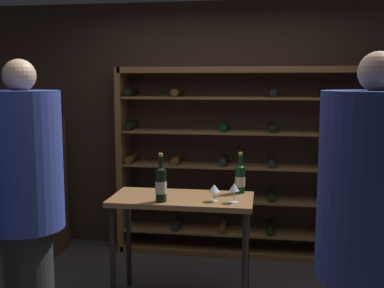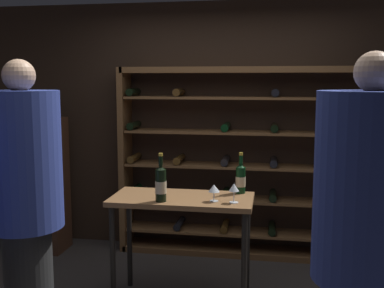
{
  "view_description": "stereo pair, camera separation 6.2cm",
  "coord_description": "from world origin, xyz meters",
  "px_view_note": "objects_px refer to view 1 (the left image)",
  "views": [
    {
      "loc": [
        0.46,
        -3.24,
        1.8
      ],
      "look_at": [
        -0.09,
        0.31,
        1.31
      ],
      "focal_mm": 44.06,
      "sensor_mm": 36.0,
      "label": 1
    },
    {
      "loc": [
        0.52,
        -3.23,
        1.8
      ],
      "look_at": [
        -0.09,
        0.31,
        1.31
      ],
      "focal_mm": 44.06,
      "sensor_mm": 36.0,
      "label": 2
    }
  ],
  "objects_px": {
    "wine_rack": "(248,164)",
    "wine_bottle_green_slim": "(161,184)",
    "tasting_table": "(182,211)",
    "wine_glass_stemmed_center": "(214,189)",
    "wine_glass_stemmed_right": "(234,188)",
    "wine_bottle_red_label": "(240,178)",
    "display_cabinet": "(41,185)",
    "person_guest_plum_blouse": "(25,194)",
    "person_guest_khaki": "(370,233)"
  },
  "relations": [
    {
      "from": "wine_bottle_red_label",
      "to": "wine_glass_stemmed_center",
      "type": "relative_size",
      "value": 2.56
    },
    {
      "from": "tasting_table",
      "to": "display_cabinet",
      "type": "bearing_deg",
      "value": 150.85
    },
    {
      "from": "wine_rack",
      "to": "wine_glass_stemmed_right",
      "type": "relative_size",
      "value": 17.93
    },
    {
      "from": "tasting_table",
      "to": "person_guest_khaki",
      "type": "bearing_deg",
      "value": -48.27
    },
    {
      "from": "wine_bottle_green_slim",
      "to": "tasting_table",
      "type": "bearing_deg",
      "value": 51.53
    },
    {
      "from": "wine_bottle_green_slim",
      "to": "wine_glass_stemmed_center",
      "type": "distance_m",
      "value": 0.41
    },
    {
      "from": "person_guest_plum_blouse",
      "to": "display_cabinet",
      "type": "xyz_separation_m",
      "value": [
        -0.76,
        1.72,
        -0.36
      ]
    },
    {
      "from": "person_guest_khaki",
      "to": "wine_bottle_red_label",
      "type": "relative_size",
      "value": 5.74
    },
    {
      "from": "wine_glass_stemmed_right",
      "to": "person_guest_khaki",
      "type": "bearing_deg",
      "value": -58.21
    },
    {
      "from": "wine_rack",
      "to": "wine_glass_stemmed_center",
      "type": "height_order",
      "value": "wine_rack"
    },
    {
      "from": "tasting_table",
      "to": "display_cabinet",
      "type": "relative_size",
      "value": 0.8
    },
    {
      "from": "person_guest_khaki",
      "to": "wine_glass_stemmed_right",
      "type": "distance_m",
      "value": 1.4
    },
    {
      "from": "wine_bottle_red_label",
      "to": "wine_glass_stemmed_center",
      "type": "xyz_separation_m",
      "value": [
        -0.18,
        -0.3,
        -0.02
      ]
    },
    {
      "from": "wine_glass_stemmed_center",
      "to": "wine_rack",
      "type": "bearing_deg",
      "value": 80.21
    },
    {
      "from": "person_guest_khaki",
      "to": "wine_bottle_green_slim",
      "type": "xyz_separation_m",
      "value": [
        -1.29,
        1.13,
        -0.05
      ]
    },
    {
      "from": "wine_bottle_red_label",
      "to": "wine_glass_stemmed_center",
      "type": "bearing_deg",
      "value": -120.76
    },
    {
      "from": "person_guest_plum_blouse",
      "to": "tasting_table",
      "type": "bearing_deg",
      "value": -32.82
    },
    {
      "from": "wine_rack",
      "to": "person_guest_plum_blouse",
      "type": "bearing_deg",
      "value": -125.58
    },
    {
      "from": "display_cabinet",
      "to": "wine_glass_stemmed_center",
      "type": "height_order",
      "value": "display_cabinet"
    },
    {
      "from": "display_cabinet",
      "to": "tasting_table",
      "type": "bearing_deg",
      "value": -29.15
    },
    {
      "from": "person_guest_plum_blouse",
      "to": "person_guest_khaki",
      "type": "distance_m",
      "value": 2.12
    },
    {
      "from": "wine_rack",
      "to": "wine_glass_stemmed_right",
      "type": "height_order",
      "value": "wine_rack"
    },
    {
      "from": "person_guest_plum_blouse",
      "to": "display_cabinet",
      "type": "relative_size",
      "value": 1.37
    },
    {
      "from": "person_guest_khaki",
      "to": "display_cabinet",
      "type": "height_order",
      "value": "person_guest_khaki"
    },
    {
      "from": "person_guest_plum_blouse",
      "to": "wine_glass_stemmed_right",
      "type": "bearing_deg",
      "value": -46.86
    },
    {
      "from": "tasting_table",
      "to": "wine_glass_stemmed_center",
      "type": "relative_size",
      "value": 8.53
    },
    {
      "from": "person_guest_plum_blouse",
      "to": "wine_bottle_red_label",
      "type": "distance_m",
      "value": 1.68
    },
    {
      "from": "wine_rack",
      "to": "tasting_table",
      "type": "distance_m",
      "value": 1.26
    },
    {
      "from": "display_cabinet",
      "to": "wine_bottle_red_label",
      "type": "distance_m",
      "value": 2.26
    },
    {
      "from": "wine_rack",
      "to": "wine_bottle_red_label",
      "type": "distance_m",
      "value": 0.94
    },
    {
      "from": "tasting_table",
      "to": "person_guest_khaki",
      "type": "distance_m",
      "value": 1.76
    },
    {
      "from": "person_guest_plum_blouse",
      "to": "wine_glass_stemmed_right",
      "type": "relative_size",
      "value": 12.94
    },
    {
      "from": "wine_bottle_green_slim",
      "to": "wine_glass_stemmed_right",
      "type": "distance_m",
      "value": 0.56
    },
    {
      "from": "wine_glass_stemmed_center",
      "to": "wine_glass_stemmed_right",
      "type": "relative_size",
      "value": 0.88
    },
    {
      "from": "person_guest_plum_blouse",
      "to": "person_guest_khaki",
      "type": "height_order",
      "value": "same"
    },
    {
      "from": "wine_bottle_red_label",
      "to": "wine_bottle_green_slim",
      "type": "xyz_separation_m",
      "value": [
        -0.58,
        -0.37,
        0.02
      ]
    },
    {
      "from": "wine_rack",
      "to": "wine_bottle_green_slim",
      "type": "height_order",
      "value": "wine_rack"
    },
    {
      "from": "wine_rack",
      "to": "display_cabinet",
      "type": "relative_size",
      "value": 1.9
    },
    {
      "from": "person_guest_khaki",
      "to": "wine_bottle_red_label",
      "type": "distance_m",
      "value": 1.66
    },
    {
      "from": "display_cabinet",
      "to": "wine_bottle_green_slim",
      "type": "bearing_deg",
      "value": -35.53
    },
    {
      "from": "tasting_table",
      "to": "wine_bottle_green_slim",
      "type": "xyz_separation_m",
      "value": [
        -0.13,
        -0.17,
        0.25
      ]
    },
    {
      "from": "person_guest_plum_blouse",
      "to": "person_guest_khaki",
      "type": "xyz_separation_m",
      "value": [
        2.06,
        -0.51,
        0.0
      ]
    },
    {
      "from": "tasting_table",
      "to": "wine_glass_stemmed_right",
      "type": "bearing_deg",
      "value": -14.81
    },
    {
      "from": "display_cabinet",
      "to": "wine_glass_stemmed_center",
      "type": "distance_m",
      "value": 2.21
    },
    {
      "from": "display_cabinet",
      "to": "wine_rack",
      "type": "bearing_deg",
      "value": 5.79
    },
    {
      "from": "tasting_table",
      "to": "wine_glass_stemmed_right",
      "type": "height_order",
      "value": "wine_glass_stemmed_right"
    },
    {
      "from": "display_cabinet",
      "to": "wine_bottle_red_label",
      "type": "bearing_deg",
      "value": -18.85
    },
    {
      "from": "tasting_table",
      "to": "wine_glass_stemmed_right",
      "type": "relative_size",
      "value": 7.52
    },
    {
      "from": "wine_bottle_red_label",
      "to": "wine_glass_stemmed_right",
      "type": "bearing_deg",
      "value": -94.99
    },
    {
      "from": "wine_bottle_green_slim",
      "to": "person_guest_khaki",
      "type": "bearing_deg",
      "value": -41.25
    }
  ]
}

